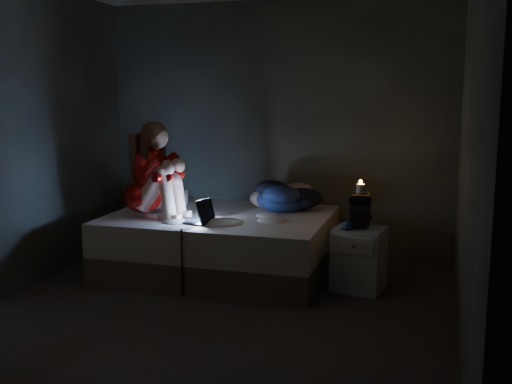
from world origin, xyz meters
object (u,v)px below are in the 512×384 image
at_px(bed, 220,243).
at_px(laptop, 193,210).
at_px(nightstand, 359,259).
at_px(phone, 350,229).
at_px(candle, 361,187).
at_px(woman, 143,168).

xyz_separation_m(bed, laptop, (-0.11, -0.41, 0.39)).
height_order(nightstand, phone, phone).
bearing_deg(laptop, nightstand, 21.19).
distance_m(laptop, nightstand, 1.51).
bearing_deg(laptop, candle, 22.96).
xyz_separation_m(woman, candle, (1.97, 0.13, -0.11)).
xyz_separation_m(laptop, candle, (1.42, 0.28, 0.22)).
bearing_deg(bed, laptop, -104.48).
bearing_deg(bed, candle, -5.68).
height_order(bed, candle, candle).
distance_m(nightstand, phone, 0.30).
bearing_deg(candle, phone, -115.51).
distance_m(candle, phone, 0.36).
bearing_deg(phone, bed, -171.71).
bearing_deg(bed, nightstand, -7.51).
relative_size(bed, woman, 2.28).
xyz_separation_m(bed, candle, (1.32, -0.13, 0.61)).
height_order(laptop, nightstand, laptop).
bearing_deg(phone, candle, 84.37).
bearing_deg(nightstand, phone, -120.74).
xyz_separation_m(woman, nightstand, (1.98, 0.09, -0.72)).
bearing_deg(bed, woman, -157.94).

